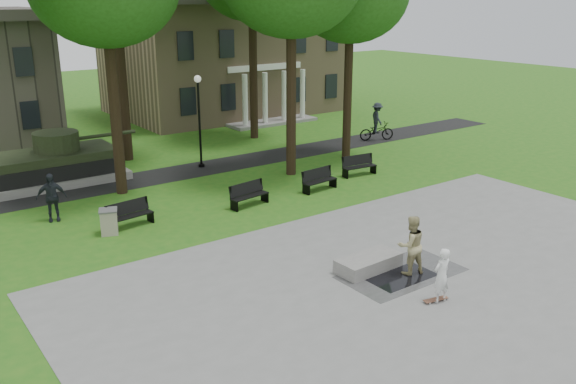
{
  "coord_description": "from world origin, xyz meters",
  "views": [
    {
      "loc": [
        -13.78,
        -15.12,
        8.45
      ],
      "look_at": [
        -0.91,
        2.66,
        1.4
      ],
      "focal_mm": 38.0,
      "sensor_mm": 36.0,
      "label": 1
    }
  ],
  "objects_px": {
    "skateboarder": "(442,275)",
    "concrete_block": "(368,263)",
    "friend_watching": "(411,245)",
    "cyclist": "(377,125)",
    "trash_bin": "(109,221)",
    "park_bench_0": "(130,214)"
  },
  "relations": [
    {
      "from": "skateboarder",
      "to": "concrete_block",
      "type": "bearing_deg",
      "value": -86.98
    },
    {
      "from": "friend_watching",
      "to": "cyclist",
      "type": "bearing_deg",
      "value": -116.4
    },
    {
      "from": "cyclist",
      "to": "park_bench_0",
      "type": "xyz_separation_m",
      "value": [
        -18.05,
        -5.26,
        -0.43
      ]
    },
    {
      "from": "concrete_block",
      "to": "skateboarder",
      "type": "distance_m",
      "value": 2.87
    },
    {
      "from": "concrete_block",
      "to": "trash_bin",
      "type": "height_order",
      "value": "trash_bin"
    },
    {
      "from": "friend_watching",
      "to": "park_bench_0",
      "type": "bearing_deg",
      "value": -44.48
    },
    {
      "from": "friend_watching",
      "to": "skateboarder",
      "type": "bearing_deg",
      "value": 83.79
    },
    {
      "from": "skateboarder",
      "to": "park_bench_0",
      "type": "distance_m",
      "value": 12.13
    },
    {
      "from": "skateboarder",
      "to": "cyclist",
      "type": "xyz_separation_m",
      "value": [
        13.12,
        16.34,
        0.11
      ]
    },
    {
      "from": "concrete_block",
      "to": "trash_bin",
      "type": "distance_m",
      "value": 9.8
    },
    {
      "from": "skateboarder",
      "to": "trash_bin",
      "type": "bearing_deg",
      "value": -62.54
    },
    {
      "from": "concrete_block",
      "to": "park_bench_0",
      "type": "bearing_deg",
      "value": 119.76
    },
    {
      "from": "park_bench_0",
      "to": "trash_bin",
      "type": "relative_size",
      "value": 1.92
    },
    {
      "from": "friend_watching",
      "to": "park_bench_0",
      "type": "distance_m",
      "value": 10.82
    },
    {
      "from": "concrete_block",
      "to": "cyclist",
      "type": "distance_m",
      "value": 19.0
    },
    {
      "from": "friend_watching",
      "to": "trash_bin",
      "type": "xyz_separation_m",
      "value": [
        -6.53,
        8.96,
        -0.5
      ]
    },
    {
      "from": "cyclist",
      "to": "concrete_block",
      "type": "bearing_deg",
      "value": 159.09
    },
    {
      "from": "friend_watching",
      "to": "trash_bin",
      "type": "height_order",
      "value": "friend_watching"
    },
    {
      "from": "friend_watching",
      "to": "cyclist",
      "type": "relative_size",
      "value": 0.83
    },
    {
      "from": "concrete_block",
      "to": "trash_bin",
      "type": "relative_size",
      "value": 2.29
    },
    {
      "from": "friend_watching",
      "to": "trash_bin",
      "type": "relative_size",
      "value": 2.01
    },
    {
      "from": "skateboarder",
      "to": "cyclist",
      "type": "bearing_deg",
      "value": -129.7
    }
  ]
}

